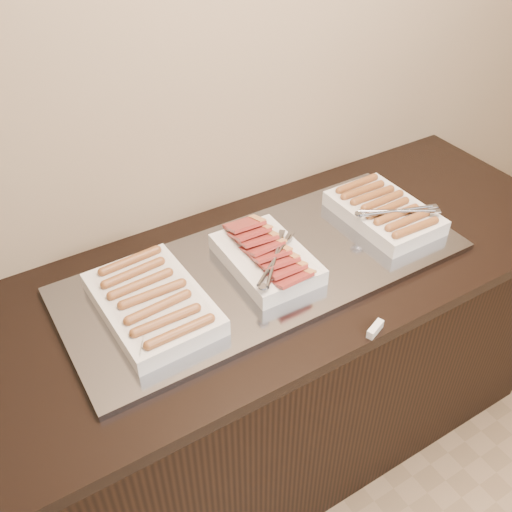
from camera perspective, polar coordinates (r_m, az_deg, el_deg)
The scene contains 6 objects.
counter at distance 2.02m, azimuth 1.59°, elevation -10.89°, with size 2.06×0.76×0.90m.
warming_tray at distance 1.68m, azimuth 1.03°, elevation -1.19°, with size 1.20×0.50×0.02m, color gray.
dish_left at distance 1.54m, azimuth -10.34°, elevation -4.55°, with size 0.27×0.39×0.07m.
dish_center at distance 1.65m, azimuth 1.08°, elevation -0.12°, with size 0.24×0.34×0.09m.
dish_right at distance 1.88m, azimuth 12.75°, elevation 4.38°, with size 0.27×0.35×0.08m.
label_holder at distance 1.53m, azimuth 11.83°, elevation -7.16°, with size 0.06×0.02×0.02m, color silver.
Camera 1 is at (-0.73, 1.05, 1.99)m, focal length 40.00 mm.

